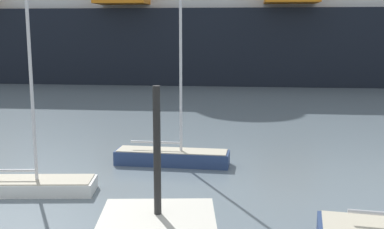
# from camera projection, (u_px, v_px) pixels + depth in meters

# --- Properties ---
(sailboat_0) EXTENTS (4.81, 1.29, 9.18)m
(sailboat_0) POSITION_uv_depth(u_px,v_px,m) (172.00, 154.00, 20.06)
(sailboat_0) COLOR navy
(sailboat_0) RESTS_ON ground_plane
(sailboat_1) EXTENTS (4.88, 2.18, 9.22)m
(sailboat_1) POSITION_uv_depth(u_px,v_px,m) (26.00, 181.00, 16.59)
(sailboat_1) COLOR white
(sailboat_1) RESTS_ON ground_plane
(cruise_ship) EXTENTS (140.71, 30.36, 27.23)m
(cruise_ship) POSITION_uv_depth(u_px,v_px,m) (354.00, 1.00, 54.15)
(cruise_ship) COLOR black
(cruise_ship) RESTS_ON ground_plane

